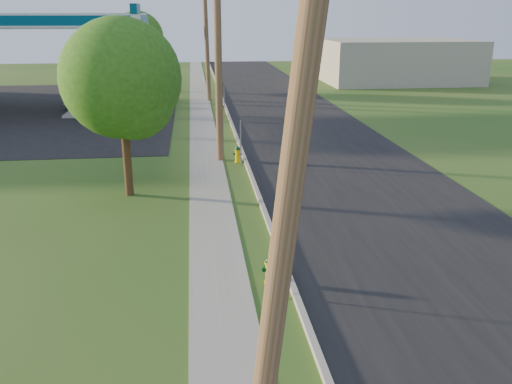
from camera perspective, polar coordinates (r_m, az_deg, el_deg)
road at (r=19.18m, az=12.78°, el=-1.60°), size 8.00×120.00×0.02m
curb at (r=18.25m, az=0.84°, el=-1.93°), size 0.15×120.00×0.15m
sidewalk at (r=18.14m, az=-4.65°, el=-2.33°), size 1.50×120.00×0.03m
utility_pole_near at (r=6.29m, az=3.97°, el=3.67°), size 1.40×0.32×9.48m
utility_pole_mid at (r=24.05m, az=-4.01°, el=14.84°), size 1.40×0.32×9.80m
utility_pole_far at (r=42.02m, az=-5.24°, el=16.07°), size 1.40×0.32×9.50m
sign_post_near at (r=12.57m, az=3.14°, el=-7.11°), size 0.05×0.04×2.00m
sign_post_mid at (r=23.68m, az=-1.62°, el=5.15°), size 0.05×0.04×2.00m
sign_post_far at (r=35.64m, az=-3.37°, el=9.58°), size 0.05×0.04×2.00m
gas_canopy at (r=40.87m, az=-25.08°, el=15.98°), size 18.18×9.18×6.40m
fuel_pump_ne at (r=38.21m, az=-18.46°, el=8.85°), size 1.20×3.20×1.90m
fuel_pump_se at (r=42.09m, az=-17.41°, el=9.75°), size 1.20×3.20×1.90m
price_pylon at (r=29.62m, az=-12.44°, el=16.05°), size 0.34×2.04×6.85m
distant_building at (r=55.77m, az=14.56°, el=13.22°), size 14.00×10.00×4.00m
tree_verge at (r=19.61m, az=-13.73°, el=11.03°), size 4.18×4.18×6.34m
tree_lot at (r=48.47m, az=-12.24°, el=15.40°), size 4.37×4.37×6.63m
hydrant_near at (r=13.50m, az=1.46°, el=-8.18°), size 0.39×0.35×0.75m
hydrant_mid at (r=24.34m, az=-1.94°, el=3.99°), size 0.39×0.35×0.76m
hydrant_far at (r=35.82m, az=-3.56°, el=8.59°), size 0.38×0.34×0.75m
car_silver at (r=40.05m, az=-16.66°, el=9.37°), size 4.23×2.12×1.39m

